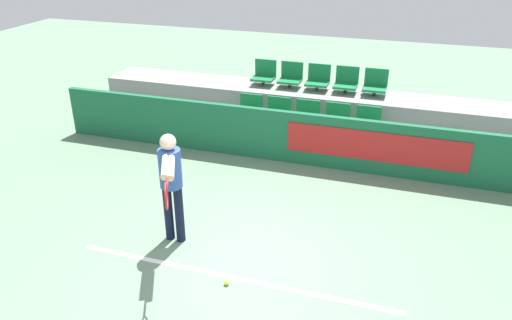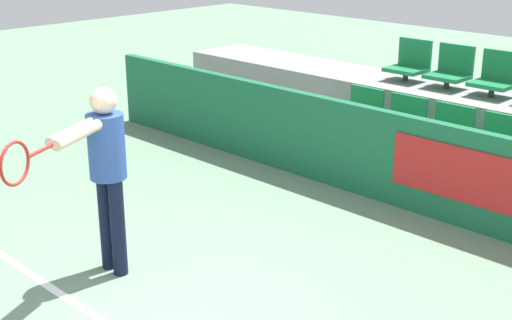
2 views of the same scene
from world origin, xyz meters
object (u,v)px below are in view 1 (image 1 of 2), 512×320
Objects in this scene: stadium_chair_2 at (307,116)px; tennis_ball at (226,283)px; stadium_chair_9 at (375,84)px; stadium_chair_1 at (278,113)px; stadium_chair_0 at (250,110)px; stadium_chair_4 at (367,123)px; stadium_chair_6 at (291,77)px; stadium_chair_8 at (346,82)px; tennis_player at (171,179)px; stadium_chair_7 at (318,79)px; stadium_chair_3 at (336,119)px; stadium_chair_5 at (264,74)px.

tennis_ball is at bearing -90.22° from stadium_chair_2.
stadium_chair_1 is at bearing -150.42° from stadium_chair_9.
stadium_chair_4 is at bearing 0.00° from stadium_chair_0.
stadium_chair_8 is (1.22, 0.00, 0.00)m from stadium_chair_6.
tennis_player is at bearing 147.21° from tennis_ball.
tennis_ball is at bearing -96.39° from stadium_chair_8.
tennis_player is (-0.47, -3.86, 0.34)m from stadium_chair_1.
stadium_chair_7 is at bearing 40.42° from stadium_chair_0.
stadium_chair_2 is at bearing 180.00° from stadium_chair_3.
stadium_chair_6 reaches higher than stadium_chair_1.
stadium_chair_3 and stadium_chair_4 have the same top height.
stadium_chair_0 and stadium_chair_1 have the same top height.
stadium_chair_4 is at bearing 74.83° from tennis_ball.
tennis_player is (-1.68, -4.90, -0.13)m from stadium_chair_8.
stadium_chair_2 is 8.11× the size of tennis_ball.
stadium_chair_8 reaches higher than stadium_chair_0.
tennis_ball is at bearing -97.83° from stadium_chair_3.
stadium_chair_1 is (0.61, 0.00, 0.00)m from stadium_chair_0.
stadium_chair_4 is 2.68m from stadium_chair_5.
tennis_ball is at bearing -82.60° from stadium_chair_1.
stadium_chair_0 is at bearing -156.94° from stadium_chair_9.
stadium_chair_1 is 3.91m from tennis_player.
stadium_chair_5 reaches higher than stadium_chair_1.
stadium_chair_7 is at bearing 90.00° from stadium_chair_2.
stadium_chair_4 is 8.11× the size of tennis_ball.
stadium_chair_9 is at bearing 0.00° from stadium_chair_6.
stadium_chair_6 is at bearing 90.00° from stadium_chair_1.
stadium_chair_4 is at bearing -90.00° from stadium_chair_9.
stadium_chair_5 is at bearing 180.00° from stadium_chair_7.
stadium_chair_3 is 4.64m from tennis_ball.
stadium_chair_1 is 1.00× the size of stadium_chair_4.
stadium_chair_8 is (0.61, 0.00, 0.00)m from stadium_chair_7.
stadium_chair_6 is at bearing 180.00° from stadium_chair_9.
stadium_chair_4 is 0.32× the size of tennis_player.
stadium_chair_4 is at bearing -23.06° from stadium_chair_5.
stadium_chair_2 is 1.00× the size of stadium_chair_8.
stadium_chair_9 is (1.82, 1.03, 0.48)m from stadium_chair_1.
stadium_chair_2 is at bearing 180.00° from stadium_chair_4.
stadium_chair_3 is (1.82, 0.00, 0.00)m from stadium_chair_0.
stadium_chair_2 is 1.22m from stadium_chair_4.
stadium_chair_2 is 0.61m from stadium_chair_3.
tennis_player reaches higher than stadium_chair_7.
stadium_chair_6 is at bearing 180.00° from stadium_chair_7.
stadium_chair_1 is 0.32× the size of tennis_player.
stadium_chair_5 and stadium_chair_6 have the same top height.
stadium_chair_7 is (0.61, 1.03, 0.48)m from stadium_chair_1.
stadium_chair_9 is at bearing 29.58° from stadium_chair_1.
stadium_chair_5 is at bearing 90.00° from stadium_chair_0.
stadium_chair_6 is 4.92m from tennis_player.
tennis_player reaches higher than stadium_chair_3.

